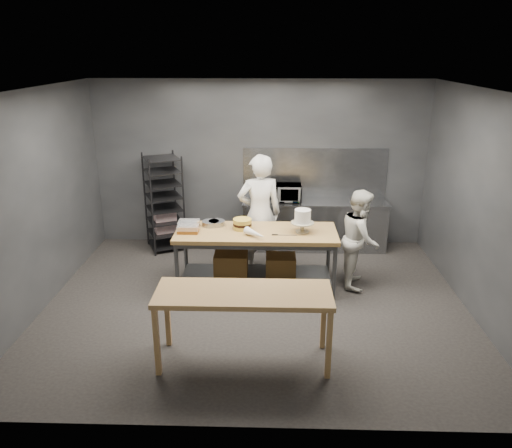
{
  "coord_description": "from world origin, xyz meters",
  "views": [
    {
      "loc": [
        0.2,
        -6.42,
        3.48
      ],
      "look_at": [
        -0.01,
        0.49,
        1.05
      ],
      "focal_mm": 35.0,
      "sensor_mm": 36.0,
      "label": 1
    }
  ],
  "objects_px": {
    "near_counter": "(244,299)",
    "microwave": "(286,193)",
    "frosted_cake_stand": "(303,218)",
    "work_table": "(255,253)",
    "chef_right": "(360,238)",
    "chef_behind": "(260,214)",
    "speed_rack": "(164,203)",
    "layer_cake": "(242,224)"
  },
  "relations": [
    {
      "from": "speed_rack",
      "to": "chef_behind",
      "type": "height_order",
      "value": "chef_behind"
    },
    {
      "from": "chef_behind",
      "to": "microwave",
      "type": "bearing_deg",
      "value": -125.75
    },
    {
      "from": "speed_rack",
      "to": "microwave",
      "type": "bearing_deg",
      "value": 2.1
    },
    {
      "from": "frosted_cake_stand",
      "to": "layer_cake",
      "type": "distance_m",
      "value": 0.91
    },
    {
      "from": "frosted_cake_stand",
      "to": "work_table",
      "type": "bearing_deg",
      "value": 177.6
    },
    {
      "from": "chef_right",
      "to": "microwave",
      "type": "height_order",
      "value": "chef_right"
    },
    {
      "from": "frosted_cake_stand",
      "to": "layer_cake",
      "type": "height_order",
      "value": "frosted_cake_stand"
    },
    {
      "from": "work_table",
      "to": "chef_right",
      "type": "distance_m",
      "value": 1.62
    },
    {
      "from": "chef_behind",
      "to": "speed_rack",
      "type": "bearing_deg",
      "value": -39.18
    },
    {
      "from": "chef_behind",
      "to": "layer_cake",
      "type": "distance_m",
      "value": 0.62
    },
    {
      "from": "near_counter",
      "to": "microwave",
      "type": "distance_m",
      "value": 3.62
    },
    {
      "from": "near_counter",
      "to": "frosted_cake_stand",
      "type": "height_order",
      "value": "frosted_cake_stand"
    },
    {
      "from": "chef_right",
      "to": "speed_rack",
      "type": "bearing_deg",
      "value": 76.69
    },
    {
      "from": "chef_behind",
      "to": "layer_cake",
      "type": "bearing_deg",
      "value": 55.06
    },
    {
      "from": "chef_behind",
      "to": "frosted_cake_stand",
      "type": "xyz_separation_m",
      "value": [
        0.65,
        -0.68,
        0.16
      ]
    },
    {
      "from": "chef_behind",
      "to": "frosted_cake_stand",
      "type": "height_order",
      "value": "chef_behind"
    },
    {
      "from": "work_table",
      "to": "frosted_cake_stand",
      "type": "bearing_deg",
      "value": -2.4
    },
    {
      "from": "work_table",
      "to": "microwave",
      "type": "distance_m",
      "value": 1.78
    },
    {
      "from": "chef_right",
      "to": "frosted_cake_stand",
      "type": "bearing_deg",
      "value": 111.67
    },
    {
      "from": "chef_right",
      "to": "frosted_cake_stand",
      "type": "distance_m",
      "value": 0.99
    },
    {
      "from": "speed_rack",
      "to": "layer_cake",
      "type": "bearing_deg",
      "value": -44.7
    },
    {
      "from": "chef_behind",
      "to": "microwave",
      "type": "xyz_separation_m",
      "value": [
        0.45,
        0.99,
        0.07
      ]
    },
    {
      "from": "microwave",
      "to": "frosted_cake_stand",
      "type": "relative_size",
      "value": 1.54
    },
    {
      "from": "chef_behind",
      "to": "work_table",
      "type": "bearing_deg",
      "value": 73.2
    },
    {
      "from": "near_counter",
      "to": "speed_rack",
      "type": "xyz_separation_m",
      "value": [
        -1.62,
        3.49,
        0.04
      ]
    },
    {
      "from": "work_table",
      "to": "frosted_cake_stand",
      "type": "relative_size",
      "value": 6.83
    },
    {
      "from": "chef_right",
      "to": "layer_cake",
      "type": "bearing_deg",
      "value": 102.23
    },
    {
      "from": "work_table",
      "to": "chef_behind",
      "type": "distance_m",
      "value": 0.77
    },
    {
      "from": "near_counter",
      "to": "work_table",
      "type": "bearing_deg",
      "value": 88.23
    },
    {
      "from": "frosted_cake_stand",
      "to": "microwave",
      "type": "bearing_deg",
      "value": 96.81
    },
    {
      "from": "work_table",
      "to": "microwave",
      "type": "relative_size",
      "value": 4.43
    },
    {
      "from": "chef_right",
      "to": "layer_cake",
      "type": "relative_size",
      "value": 5.44
    },
    {
      "from": "speed_rack",
      "to": "chef_right",
      "type": "height_order",
      "value": "speed_rack"
    },
    {
      "from": "near_counter",
      "to": "chef_right",
      "type": "xyz_separation_m",
      "value": [
        1.66,
        2.08,
        -0.05
      ]
    },
    {
      "from": "work_table",
      "to": "near_counter",
      "type": "relative_size",
      "value": 1.2
    },
    {
      "from": "near_counter",
      "to": "chef_right",
      "type": "distance_m",
      "value": 2.67
    },
    {
      "from": "speed_rack",
      "to": "microwave",
      "type": "height_order",
      "value": "speed_rack"
    },
    {
      "from": "near_counter",
      "to": "frosted_cake_stand",
      "type": "relative_size",
      "value": 5.69
    },
    {
      "from": "work_table",
      "to": "layer_cake",
      "type": "relative_size",
      "value": 8.6
    },
    {
      "from": "microwave",
      "to": "chef_right",
      "type": "bearing_deg",
      "value": -53.51
    },
    {
      "from": "work_table",
      "to": "near_counter",
      "type": "height_order",
      "value": "work_table"
    },
    {
      "from": "speed_rack",
      "to": "frosted_cake_stand",
      "type": "relative_size",
      "value": 4.98
    }
  ]
}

